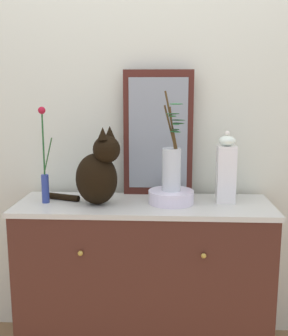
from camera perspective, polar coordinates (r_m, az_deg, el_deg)
The scene contains 8 objects.
wall_back at distance 2.27m, azimuth 0.37°, elevation 8.46°, with size 4.40×0.08×2.60m, color silver.
sideboard at distance 2.20m, azimuth -0.00°, elevation -15.44°, with size 1.29×0.44×0.83m.
mirror_leaning at distance 2.18m, azimuth 1.99°, elevation 4.86°, with size 0.37×0.03×0.67m.
cat_sitting at distance 2.01m, azimuth -6.46°, elevation -0.65°, with size 0.43×0.24×0.39m.
vase_slim_green at distance 2.09m, azimuth -13.74°, elevation -0.55°, with size 0.06×0.04×0.48m.
bowl_porcelain at distance 2.05m, azimuth 3.82°, elevation -4.04°, with size 0.23×0.23×0.06m, color white.
vase_glass_clear at distance 2.01m, azimuth 3.91°, elevation 0.35°, with size 0.11×0.16×0.49m.
jar_lidded_porcelain at distance 2.08m, azimuth 11.41°, elevation -0.26°, with size 0.09×0.09×0.36m.
Camera 1 is at (0.10, -1.98, 1.38)m, focal length 43.51 mm.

